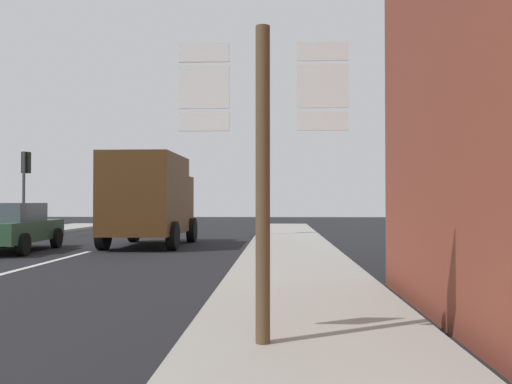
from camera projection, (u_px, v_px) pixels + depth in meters
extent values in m
plane|color=black|center=(62.00, 259.00, 14.14)|extent=(80.00, 80.00, 0.00)
cube|color=gray|center=(295.00, 266.00, 11.88)|extent=(2.68, 44.00, 0.14)
cube|color=#2D5133|center=(12.00, 231.00, 16.18)|extent=(2.05, 4.31, 0.60)
cube|color=#47515B|center=(8.00, 212.00, 15.94)|extent=(1.70, 2.21, 0.55)
cylinder|color=black|center=(2.00, 238.00, 17.50)|extent=(0.27, 0.65, 0.64)
cylinder|color=black|center=(56.00, 238.00, 17.55)|extent=(0.27, 0.65, 0.64)
cylinder|color=black|center=(23.00, 244.00, 14.85)|extent=(0.27, 0.65, 0.64)
cube|color=#4C2D14|center=(146.00, 194.00, 17.64)|extent=(2.24, 3.72, 2.60)
cube|color=#4C2D14|center=(163.00, 203.00, 20.13)|extent=(2.10, 1.32, 2.00)
cube|color=#47515B|center=(163.00, 182.00, 20.19)|extent=(1.76, 0.12, 0.70)
cylinder|color=black|center=(134.00, 230.00, 20.12)|extent=(0.29, 0.90, 0.90)
cylinder|color=black|center=(192.00, 230.00, 20.00)|extent=(0.29, 0.90, 0.90)
cylinder|color=black|center=(103.00, 236.00, 16.72)|extent=(0.29, 0.90, 0.90)
cylinder|color=black|center=(173.00, 236.00, 16.60)|extent=(0.29, 0.90, 0.90)
cylinder|color=brown|center=(263.00, 191.00, 5.16)|extent=(0.14, 0.14, 3.20)
cube|color=white|center=(204.00, 53.00, 5.27)|extent=(0.50, 0.03, 0.18)
cube|color=black|center=(204.00, 53.00, 5.28)|extent=(0.43, 0.01, 0.13)
cube|color=white|center=(204.00, 87.00, 5.26)|extent=(0.50, 0.03, 0.42)
cube|color=black|center=(204.00, 88.00, 5.28)|extent=(0.43, 0.01, 0.32)
cube|color=white|center=(204.00, 122.00, 5.25)|extent=(0.50, 0.03, 0.18)
cube|color=black|center=(204.00, 122.00, 5.27)|extent=(0.43, 0.01, 0.13)
cube|color=white|center=(322.00, 51.00, 5.21)|extent=(0.50, 0.03, 0.18)
cube|color=black|center=(322.00, 52.00, 5.23)|extent=(0.43, 0.01, 0.13)
cube|color=white|center=(322.00, 86.00, 5.21)|extent=(0.50, 0.03, 0.42)
cube|color=black|center=(322.00, 87.00, 5.23)|extent=(0.43, 0.01, 0.32)
cube|color=white|center=(323.00, 121.00, 5.20)|extent=(0.50, 0.03, 0.18)
cube|color=black|center=(322.00, 121.00, 5.22)|extent=(0.43, 0.01, 0.13)
cylinder|color=#47474C|center=(263.00, 197.00, 22.71)|extent=(0.12, 0.12, 3.41)
cube|color=black|center=(263.00, 168.00, 22.94)|extent=(0.30, 0.28, 0.90)
sphere|color=red|center=(263.00, 162.00, 23.08)|extent=(0.18, 0.18, 0.18)
sphere|color=#3C2303|center=(263.00, 168.00, 23.07)|extent=(0.18, 0.18, 0.18)
sphere|color=black|center=(263.00, 175.00, 23.07)|extent=(0.18, 0.18, 0.18)
cylinder|color=#47474C|center=(24.00, 195.00, 22.54)|extent=(0.12, 0.12, 3.63)
cube|color=black|center=(26.00, 163.00, 22.77)|extent=(0.30, 0.28, 0.90)
sphere|color=red|center=(28.00, 157.00, 22.91)|extent=(0.18, 0.18, 0.18)
sphere|color=#3C2303|center=(28.00, 163.00, 22.91)|extent=(0.18, 0.18, 0.18)
sphere|color=black|center=(28.00, 170.00, 22.90)|extent=(0.18, 0.18, 0.18)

